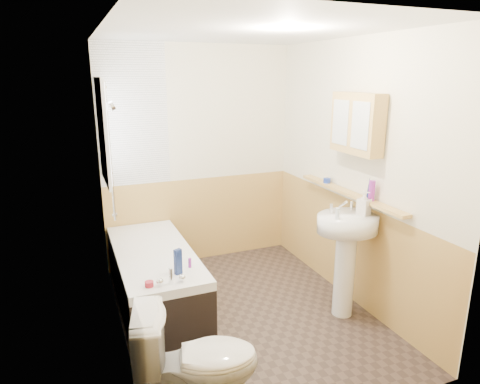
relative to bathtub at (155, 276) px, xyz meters
name	(u,v)px	position (x,y,z in m)	size (l,w,h in m)	color
floor	(246,314)	(0.73, -0.55, -0.28)	(2.80, 2.80, 0.00)	#302622
ceiling	(247,30)	(0.73, -0.55, 2.22)	(2.80, 2.80, 0.00)	white
wall_back	(199,157)	(0.73, 0.86, 0.97)	(2.20, 0.02, 2.50)	#ECE4C3
wall_front	(344,243)	(0.73, -1.96, 0.97)	(2.20, 0.02, 2.50)	#ECE4C3
wall_left	(113,199)	(-0.38, -0.55, 0.97)	(0.02, 2.80, 2.50)	#ECE4C3
wall_right	(354,174)	(1.84, -0.55, 0.97)	(0.02, 2.80, 2.50)	#ECE4C3
wainscot_right	(347,248)	(1.82, -0.55, 0.22)	(0.01, 2.80, 1.00)	tan
wainscot_front	(334,355)	(0.73, -1.93, 0.22)	(2.20, 0.01, 1.00)	tan
wainscot_back	(201,219)	(0.73, 0.84, 0.22)	(2.20, 0.01, 1.00)	tan
tile_cladding_left	(116,198)	(-0.36, -0.55, 0.97)	(0.01, 2.80, 2.50)	white
tile_return_back	(132,115)	(0.00, 0.84, 1.47)	(0.75, 0.01, 1.50)	white
window	(104,131)	(-0.33, 0.40, 1.37)	(0.03, 0.79, 0.99)	white
bathtub	(155,276)	(0.00, 0.00, 0.00)	(0.70, 1.66, 0.68)	black
shower_riser	(110,142)	(-0.31, 0.09, 1.31)	(0.11, 0.08, 1.25)	silver
toilet	(198,363)	(-0.03, -1.55, 0.10)	(0.44, 0.79, 0.78)	white
sink	(346,245)	(1.57, -0.87, 0.41)	(0.57, 0.46, 1.09)	white
pine_shelf	(349,193)	(1.77, -0.58, 0.79)	(0.10, 1.54, 0.03)	tan
medicine_cabinet	(357,124)	(1.74, -0.67, 1.46)	(0.15, 0.59, 0.54)	tan
foam_can	(372,191)	(1.77, -0.91, 0.90)	(0.06, 0.06, 0.18)	purple
green_bottle	(369,188)	(1.77, -0.87, 0.91)	(0.04, 0.04, 0.21)	navy
black_jar	(327,181)	(1.77, -0.21, 0.83)	(0.07, 0.07, 0.05)	#19339E
soap_bottle	(364,209)	(1.70, -0.90, 0.74)	(0.10, 0.21, 0.10)	silver
clear_bottle	(338,214)	(1.41, -0.92, 0.74)	(0.04, 0.04, 0.10)	silver
blue_gel	(178,262)	(0.10, -0.57, 0.37)	(0.06, 0.04, 0.22)	navy
cream_jar	(149,284)	(-0.17, -0.70, 0.28)	(0.07, 0.07, 0.04)	maroon
orange_bottle	(190,263)	(0.22, -0.48, 0.30)	(0.03, 0.03, 0.08)	purple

